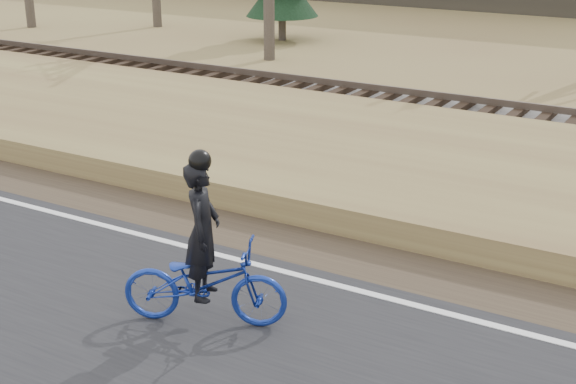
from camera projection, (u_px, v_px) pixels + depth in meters
The scene contains 5 objects.
shoulder at pixel (37, 182), 14.42m from camera, with size 120.00×1.60×0.04m, color #473A2B.
embankment at pixel (145, 132), 16.79m from camera, with size 120.00×5.00×0.44m, color olive.
ballast at pixel (244, 96), 19.86m from camera, with size 120.00×3.00×0.45m, color slate.
railroad at pixel (244, 84), 19.76m from camera, with size 120.00×2.40×0.29m.
cyclist at pixel (204, 271), 9.36m from camera, with size 2.07×1.39×2.15m.
Camera 1 is at (10.77, -8.26, 4.81)m, focal length 50.00 mm.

